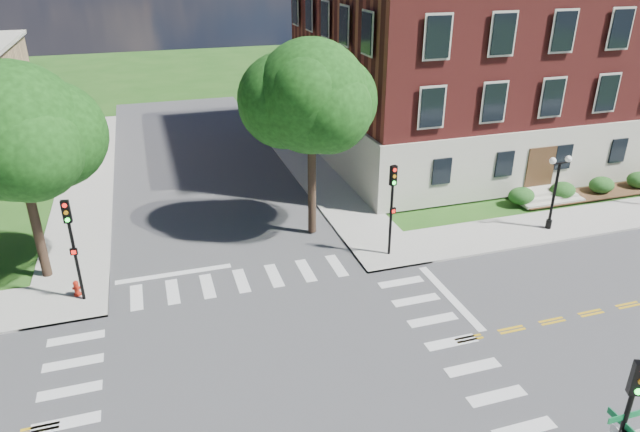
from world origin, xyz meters
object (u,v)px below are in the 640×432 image
object	(u,v)px
traffic_signal_se	(627,415)
fire_hydrant	(77,289)
traffic_signal_nw	(72,238)
twin_lamp_west	(555,188)
traffic_signal_ne	(392,199)

from	to	relation	value
traffic_signal_se	fire_hydrant	distance (m)	21.93
traffic_signal_nw	twin_lamp_west	bearing A→B (deg)	-0.34
traffic_signal_se	twin_lamp_west	distance (m)	18.07
traffic_signal_ne	twin_lamp_west	xyz separation A→B (m)	(9.76, 0.08, -0.66)
traffic_signal_ne	traffic_signal_nw	distance (m)	14.74
traffic_signal_ne	fire_hydrant	xyz separation A→B (m)	(-15.03, 0.64, -2.72)
traffic_signal_nw	twin_lamp_west	world-z (taller)	traffic_signal_nw
traffic_signal_nw	fire_hydrant	distance (m)	2.77
twin_lamp_west	traffic_signal_se	bearing A→B (deg)	-122.76
fire_hydrant	traffic_signal_nw	bearing A→B (deg)	-55.24
traffic_signal_ne	fire_hydrant	distance (m)	15.28
traffic_signal_nw	fire_hydrant	size ratio (longest dim) A/B	6.40
traffic_signal_ne	traffic_signal_nw	size ratio (longest dim) A/B	1.00
traffic_signal_se	traffic_signal_ne	distance (m)	15.11
traffic_signal_se	fire_hydrant	size ratio (longest dim) A/B	6.40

